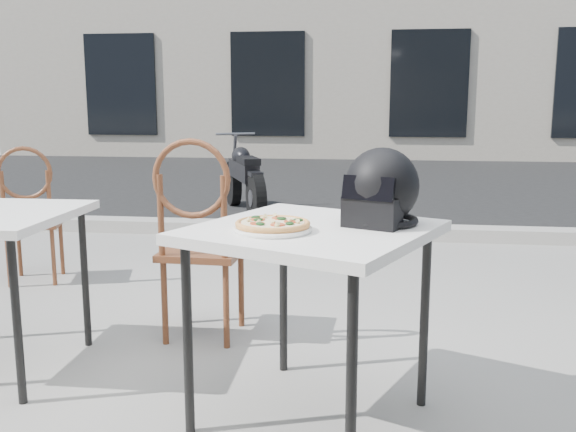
# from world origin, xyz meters

# --- Properties ---
(ground) EXTENTS (80.00, 80.00, 0.00)m
(ground) POSITION_xyz_m (0.00, 0.00, 0.00)
(ground) COLOR gray
(ground) RESTS_ON ground
(street_asphalt) EXTENTS (30.00, 8.00, 0.00)m
(street_asphalt) POSITION_xyz_m (0.00, 7.00, 0.00)
(street_asphalt) COLOR black
(street_asphalt) RESTS_ON ground
(curb) EXTENTS (30.00, 0.25, 0.12)m
(curb) POSITION_xyz_m (0.00, 3.00, 0.06)
(curb) COLOR #A09D96
(curb) RESTS_ON ground
(building_across) EXTENTS (16.00, 6.06, 7.00)m
(building_across) POSITION_xyz_m (-0.00, 13.99, 3.50)
(building_across) COLOR beige
(building_across) RESTS_ON ground
(cafe_table_main) EXTENTS (1.09, 1.09, 0.78)m
(cafe_table_main) POSITION_xyz_m (0.36, -0.50, 0.71)
(cafe_table_main) COLOR white
(cafe_table_main) RESTS_ON ground
(plate) EXTENTS (0.31, 0.31, 0.02)m
(plate) POSITION_xyz_m (0.22, -0.61, 0.79)
(plate) COLOR white
(plate) RESTS_ON cafe_table_main
(pizza) EXTENTS (0.30, 0.30, 0.03)m
(pizza) POSITION_xyz_m (0.22, -0.61, 0.81)
(pizza) COLOR #E19D52
(pizza) RESTS_ON plate
(helmet) EXTENTS (0.38, 0.39, 0.30)m
(helmet) POSITION_xyz_m (0.62, -0.41, 0.92)
(helmet) COLOR black
(helmet) RESTS_ON cafe_table_main
(cafe_chair_main) EXTENTS (0.42, 0.42, 1.08)m
(cafe_chair_main) POSITION_xyz_m (-0.31, 0.28, 0.60)
(cafe_chair_main) COLOR brown
(cafe_chair_main) RESTS_ON ground
(cafe_chair_side) EXTENTS (0.46, 0.46, 0.96)m
(cafe_chair_side) POSITION_xyz_m (-1.74, 1.17, 0.53)
(cafe_chair_side) COLOR brown
(cafe_chair_side) RESTS_ON ground
(motorcycle) EXTENTS (0.80, 1.68, 0.89)m
(motorcycle) POSITION_xyz_m (-0.85, 4.11, 0.39)
(motorcycle) COLOR black
(motorcycle) RESTS_ON street_asphalt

